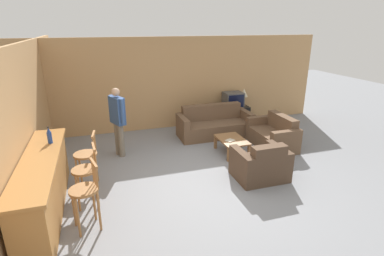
# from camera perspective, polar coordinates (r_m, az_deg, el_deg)

# --- Properties ---
(ground_plane) EXTENTS (24.00, 24.00, 0.00)m
(ground_plane) POSITION_cam_1_polar(r_m,az_deg,el_deg) (5.93, 4.08, -10.36)
(ground_plane) COLOR gray
(wall_back) EXTENTS (9.40, 0.08, 2.60)m
(wall_back) POSITION_cam_1_polar(r_m,az_deg,el_deg) (8.69, -4.40, 8.43)
(wall_back) COLOR tan
(wall_back) RESTS_ON ground_plane
(wall_left) EXTENTS (0.08, 8.54, 2.60)m
(wall_left) POSITION_cam_1_polar(r_m,az_deg,el_deg) (6.39, -28.88, 2.08)
(wall_left) COLOR tan
(wall_left) RESTS_ON ground_plane
(bar_counter) EXTENTS (0.55, 2.83, 0.96)m
(bar_counter) POSITION_cam_1_polar(r_m,az_deg,el_deg) (5.42, -26.34, -9.74)
(bar_counter) COLOR #A87038
(bar_counter) RESTS_ON ground_plane
(bar_chair_near) EXTENTS (0.51, 0.51, 1.06)m
(bar_chair_near) POSITION_cam_1_polar(r_m,az_deg,el_deg) (4.72, -19.65, -11.74)
(bar_chair_near) COLOR #996638
(bar_chair_near) RESTS_ON ground_plane
(bar_chair_mid) EXTENTS (0.46, 0.46, 1.06)m
(bar_chair_mid) POSITION_cam_1_polar(r_m,az_deg,el_deg) (5.30, -19.53, -8.20)
(bar_chair_mid) COLOR #996638
(bar_chair_mid) RESTS_ON ground_plane
(bar_chair_far) EXTENTS (0.47, 0.47, 1.06)m
(bar_chair_far) POSITION_cam_1_polar(r_m,az_deg,el_deg) (5.88, -19.44, -5.39)
(bar_chair_far) COLOR #996638
(bar_chair_far) RESTS_ON ground_plane
(couch_far) EXTENTS (2.00, 0.83, 0.82)m
(couch_far) POSITION_cam_1_polar(r_m,az_deg,el_deg) (8.24, 4.28, 0.56)
(couch_far) COLOR brown
(couch_far) RESTS_ON ground_plane
(armchair_near) EXTENTS (0.99, 0.79, 0.80)m
(armchair_near) POSITION_cam_1_polar(r_m,az_deg,el_deg) (6.09, 12.99, -6.89)
(armchair_near) COLOR #4C3828
(armchair_near) RESTS_ON ground_plane
(loveseat_right) EXTENTS (0.77, 1.35, 0.78)m
(loveseat_right) POSITION_cam_1_polar(r_m,az_deg,el_deg) (7.76, 15.21, -1.30)
(loveseat_right) COLOR brown
(loveseat_right) RESTS_ON ground_plane
(coffee_table) EXTENTS (0.59, 0.86, 0.36)m
(coffee_table) POSITION_cam_1_polar(r_m,az_deg,el_deg) (7.12, 7.60, -2.50)
(coffee_table) COLOR brown
(coffee_table) RESTS_ON ground_plane
(tv_unit) EXTENTS (0.97, 0.48, 0.54)m
(tv_unit) POSITION_cam_1_polar(r_m,az_deg,el_deg) (9.25, 7.69, 2.41)
(tv_unit) COLOR black
(tv_unit) RESTS_ON ground_plane
(tv) EXTENTS (0.56, 0.46, 0.44)m
(tv) POSITION_cam_1_polar(r_m,az_deg,el_deg) (9.12, 7.83, 5.38)
(tv) COLOR #4C4C4C
(tv) RESTS_ON tv_unit
(bottle) EXTENTS (0.08, 0.08, 0.30)m
(bottle) POSITION_cam_1_polar(r_m,az_deg,el_deg) (5.74, -25.53, -1.33)
(bottle) COLOR #234293
(bottle) RESTS_ON bar_counter
(book_on_table) EXTENTS (0.25, 0.23, 0.02)m
(book_on_table) POSITION_cam_1_polar(r_m,az_deg,el_deg) (6.98, 7.26, -2.37)
(book_on_table) COLOR #B7AD99
(book_on_table) RESTS_ON coffee_table
(table_lamp) EXTENTS (0.23, 0.23, 0.53)m
(table_lamp) POSITION_cam_1_polar(r_m,az_deg,el_deg) (9.24, 9.86, 6.52)
(table_lamp) COLOR brown
(table_lamp) RESTS_ON tv_unit
(person_by_window) EXTENTS (0.34, 0.55, 1.60)m
(person_by_window) POSITION_cam_1_polar(r_m,az_deg,el_deg) (6.97, -13.96, 1.75)
(person_by_window) COLOR #756B5B
(person_by_window) RESTS_ON ground_plane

